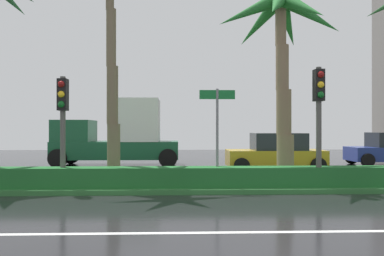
# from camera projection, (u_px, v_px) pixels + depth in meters

# --- Properties ---
(ground_plane) EXTENTS (90.00, 42.00, 0.10)m
(ground_plane) POSITION_uv_depth(u_px,v_px,m) (202.00, 182.00, 14.06)
(ground_plane) COLOR black
(near_lane_divider_stripe) EXTENTS (81.00, 0.14, 0.01)m
(near_lane_divider_stripe) POSITION_uv_depth(u_px,v_px,m) (226.00, 232.00, 7.07)
(near_lane_divider_stripe) COLOR white
(near_lane_divider_stripe) RESTS_ON ground_plane
(median_strip) EXTENTS (85.50, 4.00, 0.15)m
(median_strip) POSITION_uv_depth(u_px,v_px,m) (204.00, 183.00, 13.06)
(median_strip) COLOR #2D6B33
(median_strip) RESTS_ON ground_plane
(median_hedge) EXTENTS (76.50, 0.70, 0.60)m
(median_hedge) POSITION_uv_depth(u_px,v_px,m) (207.00, 177.00, 11.67)
(median_hedge) COLOR #1E6028
(median_hedge) RESTS_ON median_strip
(palm_tree_centre) EXTENTS (4.63, 4.29, 6.80)m
(palm_tree_centre) POSITION_uv_depth(u_px,v_px,m) (281.00, 32.00, 13.38)
(palm_tree_centre) COLOR #7B634B
(palm_tree_centre) RESTS_ON median_strip
(traffic_signal_median_left) EXTENTS (0.28, 0.43, 3.35)m
(traffic_signal_median_left) POSITION_uv_depth(u_px,v_px,m) (63.00, 111.00, 11.60)
(traffic_signal_median_left) COLOR #4C4C47
(traffic_signal_median_left) RESTS_ON median_strip
(traffic_signal_median_right) EXTENTS (0.28, 0.43, 3.63)m
(traffic_signal_median_right) POSITION_uv_depth(u_px,v_px,m) (319.00, 104.00, 11.57)
(traffic_signal_median_right) COLOR #4C4C47
(traffic_signal_median_right) RESTS_ON median_strip
(street_name_sign) EXTENTS (1.10, 0.08, 3.00)m
(street_name_sign) POSITION_uv_depth(u_px,v_px,m) (217.00, 123.00, 11.85)
(street_name_sign) COLOR slate
(street_name_sign) RESTS_ON median_strip
(box_truck_lead) EXTENTS (6.40, 2.64, 3.46)m
(box_truck_lead) POSITION_uv_depth(u_px,v_px,m) (118.00, 136.00, 20.07)
(box_truck_lead) COLOR #195133
(box_truck_lead) RESTS_ON ground_plane
(car_in_traffic_second) EXTENTS (4.30, 2.02, 1.72)m
(car_in_traffic_second) POSITION_uv_depth(u_px,v_px,m) (276.00, 153.00, 17.28)
(car_in_traffic_second) COLOR #B28C1E
(car_in_traffic_second) RESTS_ON ground_plane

